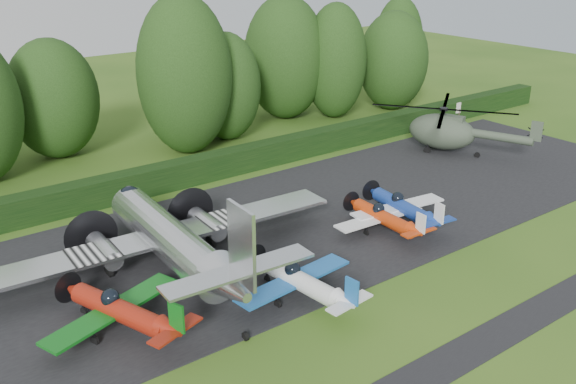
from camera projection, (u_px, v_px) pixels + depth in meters
ground at (361, 305)px, 33.64m from camera, size 160.00×160.00×0.00m
apron at (254, 238)px, 41.07m from camera, size 70.00×18.00×0.01m
taxiway_verge at (451, 361)px, 29.19m from camera, size 70.00×2.00×0.00m
hedgerow at (174, 187)px, 49.23m from camera, size 90.00×1.60×2.00m
transport_plane at (171, 239)px, 36.32m from camera, size 22.40×17.18×7.18m
light_plane_red at (120, 310)px, 30.91m from camera, size 7.70×8.09×2.96m
light_plane_white at (300, 281)px, 33.66m from camera, size 7.27×7.65×2.80m
light_plane_orange at (384, 217)px, 41.44m from camera, size 6.60×6.94×2.54m
light_plane_blue at (403, 207)px, 42.86m from camera, size 7.03×7.39×2.70m
helicopter at (443, 129)px, 56.44m from camera, size 12.45×14.57×4.01m
sign_board at (446, 110)px, 65.50m from camera, size 3.54×0.13×1.99m
tree_0 at (285, 58)px, 65.68m from camera, size 8.51×8.51×12.60m
tree_4 at (335, 61)px, 66.01m from camera, size 6.43×6.43×11.84m
tree_6 at (53, 99)px, 54.20m from camera, size 7.68×7.68×10.24m
tree_7 at (398, 45)px, 77.18m from camera, size 5.90×5.90×11.36m
tree_8 at (393, 61)px, 69.46m from camera, size 7.51×7.51×10.66m
tree_9 at (226, 87)px, 59.06m from camera, size 6.45×6.45×10.01m
tree_10 at (184, 75)px, 54.71m from camera, size 8.16×8.16×13.79m
tree_12 at (189, 67)px, 59.90m from camera, size 6.34×6.34×13.05m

